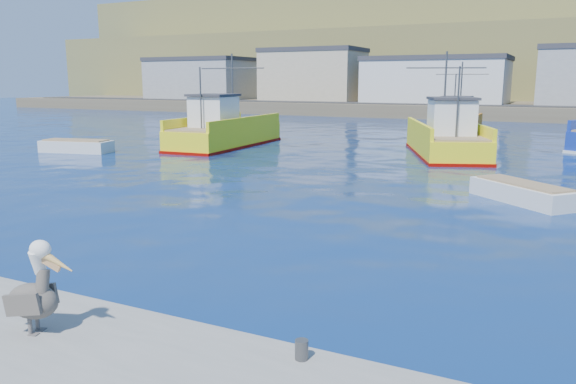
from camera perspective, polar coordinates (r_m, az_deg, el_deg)
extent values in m
plane|color=#061D50|center=(12.85, -4.42, -9.40)|extent=(260.00, 260.00, 0.00)
cylinder|color=#4C4C4C|center=(8.54, 1.39, -15.72)|extent=(0.20, 0.20, 0.30)
cube|color=brown|center=(82.62, 22.27, 7.83)|extent=(160.00, 30.00, 1.60)
cube|color=olive|center=(108.49, 23.57, 11.10)|extent=(180.00, 40.00, 14.00)
cube|color=olive|center=(128.62, 24.26, 13.16)|extent=(200.00, 40.00, 24.00)
cube|color=#2D2D2D|center=(71.63, 21.63, 8.16)|extent=(150.00, 5.00, 0.10)
cube|color=gray|center=(94.41, -8.82, 11.16)|extent=(16.00, 10.00, 6.00)
cube|color=#333338|center=(94.47, -8.88, 13.16)|extent=(16.32, 10.20, 0.60)
cube|color=tan|center=(84.54, 2.57, 11.62)|extent=(14.00, 9.00, 7.00)
cube|color=#333338|center=(84.65, 2.60, 14.19)|extent=(14.28, 9.18, 0.60)
cube|color=silver|center=(78.98, 14.82, 10.75)|extent=(18.00, 11.00, 5.50)
cube|color=#333338|center=(79.04, 14.93, 12.96)|extent=(18.36, 11.22, 0.60)
cube|color=#FFF118|center=(39.83, -6.31, 5.65)|extent=(4.14, 10.81, 1.38)
cube|color=#FFF118|center=(38.96, -4.19, 7.10)|extent=(0.81, 10.41, 0.70)
cube|color=#FFF118|center=(40.59, -8.41, 7.18)|extent=(0.81, 10.41, 0.70)
cube|color=#8A0801|center=(39.90, -6.29, 4.74)|extent=(4.23, 11.03, 0.25)
cube|color=#8C7251|center=(39.77, -6.34, 6.72)|extent=(3.84, 10.37, 0.10)
cube|color=white|center=(38.32, -7.55, 8.09)|extent=(2.63, 2.79, 2.00)
cube|color=#333338|center=(38.28, -7.59, 9.74)|extent=(2.82, 3.12, 0.15)
cylinder|color=#4C4C4C|center=(40.58, -5.67, 10.28)|extent=(0.13, 0.13, 5.00)
cylinder|color=#4C4C4C|center=(36.92, -8.86, 9.34)|extent=(0.11, 0.11, 4.00)
cylinder|color=#4C4C4C|center=(40.59, -5.71, 12.40)|extent=(4.96, 0.36, 0.08)
cube|color=#FFF118|center=(36.18, 15.67, 4.69)|extent=(6.90, 10.64, 1.31)
cube|color=#FFF118|center=(36.42, 18.30, 6.17)|extent=(3.79, 9.26, 0.70)
cube|color=#FFF118|center=(35.82, 13.18, 6.36)|extent=(3.79, 9.26, 0.70)
cube|color=#8A0801|center=(36.25, 15.62, 3.74)|extent=(7.04, 10.85, 0.25)
cube|color=#8C7251|center=(36.11, 15.73, 5.80)|extent=(6.50, 10.16, 0.10)
cube|color=white|center=(34.55, 16.28, 7.29)|extent=(3.18, 3.23, 2.00)
cube|color=#333338|center=(34.50, 16.38, 9.11)|extent=(3.45, 3.57, 0.15)
cylinder|color=#4C4C4C|center=(36.97, 15.65, 9.73)|extent=(0.16, 0.16, 5.00)
cylinder|color=#4C4C4C|center=(33.03, 16.87, 8.66)|extent=(0.13, 0.13, 4.00)
cylinder|color=#4C4C4C|center=(36.97, 15.78, 12.05)|extent=(4.56, 1.85, 0.08)
cube|color=#D96504|center=(48.67, 16.82, 6.05)|extent=(3.26, 8.14, 1.05)
cube|color=#D96504|center=(48.43, 18.55, 6.96)|extent=(0.41, 7.90, 0.70)
cube|color=#D96504|center=(48.82, 15.22, 7.18)|extent=(0.41, 7.90, 0.70)
cube|color=#8C7251|center=(48.63, 16.86, 6.72)|extent=(3.01, 7.81, 0.10)
cube|color=white|center=(47.37, 16.72, 7.90)|extent=(2.17, 2.08, 2.00)
cube|color=#333338|center=(47.33, 16.80, 9.23)|extent=(2.33, 2.32, 0.15)
cylinder|color=#4C4C4C|center=(49.32, 17.16, 9.62)|extent=(0.12, 0.12, 5.00)
cylinder|color=#4C4C4C|center=(46.14, 16.57, 8.95)|extent=(0.10, 0.10, 4.00)
cylinder|color=#4C4C4C|center=(49.31, 17.26, 11.36)|extent=(4.23, 0.20, 0.08)
cube|color=silver|center=(38.65, -20.69, 4.22)|extent=(4.80, 2.51, 0.91)
cube|color=#8C7251|center=(38.59, -20.74, 4.95)|extent=(4.28, 2.08, 0.09)
cube|color=silver|center=(23.04, 22.70, -0.29)|extent=(4.14, 3.92, 0.85)
cube|color=#8C7251|center=(22.96, 22.79, 0.82)|extent=(3.61, 3.40, 0.08)
cylinder|color=#595451|center=(10.16, -24.74, -12.25)|extent=(0.08, 0.08, 0.29)
cube|color=#595451|center=(10.19, -24.42, -13.03)|extent=(0.17, 0.15, 0.02)
cylinder|color=#595451|center=(10.30, -24.11, -11.88)|extent=(0.08, 0.08, 0.29)
cube|color=#595451|center=(10.32, -23.80, -12.64)|extent=(0.17, 0.15, 0.02)
ellipsoid|color=#38332D|center=(10.07, -24.48, -10.05)|extent=(0.96, 0.71, 0.59)
cube|color=#38332D|center=(9.91, -25.40, -10.31)|extent=(0.65, 0.23, 0.43)
cube|color=#38332D|center=(10.25, -23.86, -9.48)|extent=(0.65, 0.23, 0.43)
cube|color=#38332D|center=(10.32, -26.16, -10.10)|extent=(0.26, 0.21, 0.12)
cylinder|color=#38332D|center=(9.85, -23.67, -8.47)|extent=(0.27, 0.35, 0.47)
cylinder|color=white|center=(9.78, -24.09, -6.50)|extent=(0.26, 0.34, 0.44)
ellipsoid|color=white|center=(9.68, -23.87, -5.33)|extent=(0.41, 0.35, 0.29)
cone|color=gold|center=(9.58, -22.46, -6.55)|extent=(0.61, 0.29, 0.41)
cube|color=tan|center=(9.65, -22.98, -6.72)|extent=(0.36, 0.14, 0.26)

